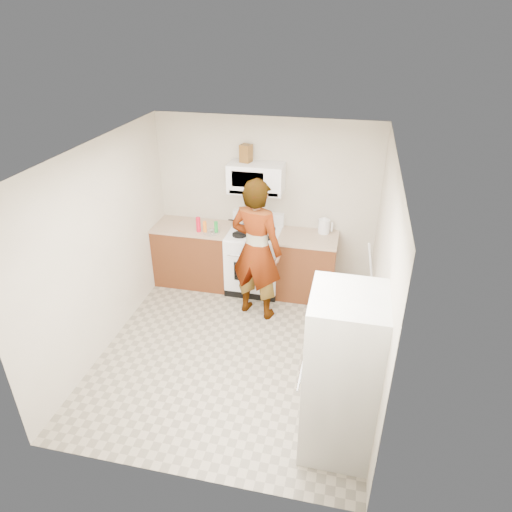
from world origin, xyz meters
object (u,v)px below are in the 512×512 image
(kettle, at_px, (324,226))
(microwave, at_px, (256,178))
(gas_range, at_px, (254,259))
(saucepan, at_px, (244,224))
(person, at_px, (256,250))
(fridge, at_px, (344,376))

(kettle, bearing_deg, microwave, -170.19)
(microwave, distance_m, kettle, 1.18)
(kettle, bearing_deg, gas_range, -162.80)
(microwave, distance_m, saucepan, 0.71)
(kettle, bearing_deg, person, -128.60)
(fridge, distance_m, kettle, 2.83)
(person, bearing_deg, saucepan, -49.25)
(saucepan, bearing_deg, fridge, -59.40)
(kettle, bearing_deg, saucepan, -168.96)
(microwave, bearing_deg, gas_range, -90.00)
(person, height_order, kettle, person)
(gas_range, height_order, kettle, kettle)
(person, xyz_separation_m, fridge, (1.24, -1.97, -0.13))
(kettle, height_order, saucepan, kettle)
(gas_range, relative_size, person, 0.58)
(gas_range, bearing_deg, microwave, 90.00)
(microwave, height_order, kettle, microwave)
(fridge, bearing_deg, person, 122.51)
(kettle, xyz_separation_m, saucepan, (-1.15, -0.11, -0.02))
(gas_range, xyz_separation_m, saucepan, (-0.18, 0.09, 0.53))
(gas_range, height_order, fridge, fridge)
(person, bearing_deg, kettle, -119.46)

